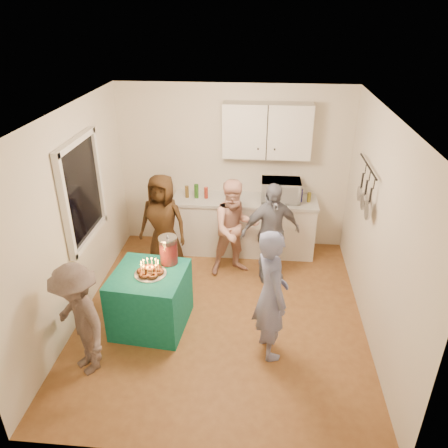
# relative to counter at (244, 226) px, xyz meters

# --- Properties ---
(floor) EXTENTS (4.00, 4.00, 0.00)m
(floor) POSITION_rel_counter_xyz_m (-0.20, -1.70, -0.43)
(floor) COLOR brown
(floor) RESTS_ON ground
(ceiling) EXTENTS (4.00, 4.00, 0.00)m
(ceiling) POSITION_rel_counter_xyz_m (-0.20, -1.70, 2.17)
(ceiling) COLOR white
(ceiling) RESTS_ON floor
(back_wall) EXTENTS (3.60, 3.60, 0.00)m
(back_wall) POSITION_rel_counter_xyz_m (-0.20, 0.30, 0.87)
(back_wall) COLOR silver
(back_wall) RESTS_ON floor
(left_wall) EXTENTS (4.00, 4.00, 0.00)m
(left_wall) POSITION_rel_counter_xyz_m (-2.00, -1.70, 0.87)
(left_wall) COLOR silver
(left_wall) RESTS_ON floor
(right_wall) EXTENTS (4.00, 4.00, 0.00)m
(right_wall) POSITION_rel_counter_xyz_m (1.60, -1.70, 0.87)
(right_wall) COLOR silver
(right_wall) RESTS_ON floor
(window_night) EXTENTS (0.04, 1.00, 1.20)m
(window_night) POSITION_rel_counter_xyz_m (-1.97, -1.40, 1.12)
(window_night) COLOR black
(window_night) RESTS_ON left_wall
(counter) EXTENTS (2.20, 0.58, 0.86)m
(counter) POSITION_rel_counter_xyz_m (0.00, 0.00, 0.00)
(counter) COLOR white
(counter) RESTS_ON floor
(countertop) EXTENTS (2.24, 0.62, 0.05)m
(countertop) POSITION_rel_counter_xyz_m (0.00, -0.00, 0.46)
(countertop) COLOR beige
(countertop) RESTS_ON counter
(upper_cabinet) EXTENTS (1.30, 0.30, 0.80)m
(upper_cabinet) POSITION_rel_counter_xyz_m (0.30, 0.15, 1.52)
(upper_cabinet) COLOR white
(upper_cabinet) RESTS_ON back_wall
(pot_rack) EXTENTS (0.12, 1.00, 0.60)m
(pot_rack) POSITION_rel_counter_xyz_m (1.52, -1.00, 1.17)
(pot_rack) COLOR black
(pot_rack) RESTS_ON right_wall
(microwave) EXTENTS (0.59, 0.41, 0.33)m
(microwave) POSITION_rel_counter_xyz_m (0.55, 0.00, 0.64)
(microwave) COLOR white
(microwave) RESTS_ON countertop
(party_table) EXTENTS (0.93, 0.93, 0.76)m
(party_table) POSITION_rel_counter_xyz_m (-1.05, -1.96, -0.05)
(party_table) COLOR #10705C
(party_table) RESTS_ON floor
(donut_cake) EXTENTS (0.38, 0.38, 0.18)m
(donut_cake) POSITION_rel_counter_xyz_m (-1.02, -1.97, 0.42)
(donut_cake) COLOR #381C0C
(donut_cake) RESTS_ON party_table
(punch_jar) EXTENTS (0.22, 0.22, 0.34)m
(punch_jar) POSITION_rel_counter_xyz_m (-0.85, -1.70, 0.50)
(punch_jar) COLOR red
(punch_jar) RESTS_ON party_table
(man_birthday) EXTENTS (0.54, 0.67, 1.57)m
(man_birthday) POSITION_rel_counter_xyz_m (0.40, -2.29, 0.36)
(man_birthday) COLOR #7C85B5
(man_birthday) RESTS_ON floor
(woman_back_left) EXTENTS (0.80, 0.60, 1.48)m
(woman_back_left) POSITION_rel_counter_xyz_m (-1.17, -0.58, 0.31)
(woman_back_left) COLOR brown
(woman_back_left) RESTS_ON floor
(woman_back_center) EXTENTS (0.86, 0.77, 1.47)m
(woman_back_center) POSITION_rel_counter_xyz_m (-0.10, -0.66, 0.30)
(woman_back_center) COLOR tan
(woman_back_center) RESTS_ON floor
(woman_back_right) EXTENTS (0.94, 0.64, 1.48)m
(woman_back_right) POSITION_rel_counter_xyz_m (0.41, -0.76, 0.31)
(woman_back_right) COLOR black
(woman_back_right) RESTS_ON floor
(child_near_left) EXTENTS (0.97, 0.94, 1.33)m
(child_near_left) POSITION_rel_counter_xyz_m (-1.60, -2.75, 0.24)
(child_near_left) COLOR #504340
(child_near_left) RESTS_ON floor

